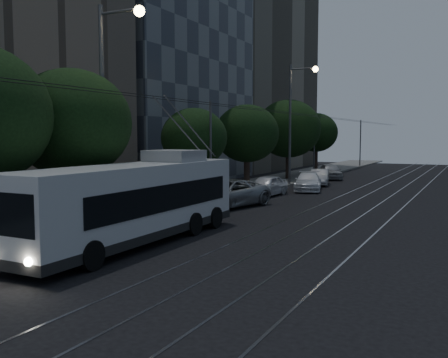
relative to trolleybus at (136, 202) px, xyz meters
name	(u,v)px	position (x,y,z in m)	size (l,w,h in m)	color
ground	(206,251)	(2.90, 0.14, -1.58)	(120.00, 120.00, 0.00)	black
sidewalk	(248,187)	(-4.60, 20.14, -1.51)	(5.00, 90.00, 0.15)	slate
tram_rails	(381,195)	(5.40, 20.14, -1.58)	(4.52, 90.00, 0.02)	#94959D
overhead_wires	(279,143)	(-2.07, 20.14, 1.89)	(2.23, 90.00, 6.00)	black
building_glass_mid	(141,30)	(-16.10, 22.14, 11.84)	(14.40, 18.40, 26.80)	#3B404B
building_tan_far	(238,27)	(-16.10, 42.14, 15.84)	(14.40, 22.40, 34.80)	gray
trolleybus	(136,202)	(0.00, 0.00, 0.00)	(2.54, 11.57, 5.63)	silver
pickup_silver	(226,193)	(-1.29, 9.94, -0.80)	(2.60, 5.63, 1.57)	#A3A7AB
car_white_a	(266,186)	(-1.28, 15.84, -0.89)	(1.65, 4.10, 1.40)	silver
car_white_b	(308,182)	(0.20, 20.26, -0.91)	(1.88, 4.62, 1.34)	white
car_white_c	(320,177)	(-0.23, 24.64, -0.94)	(1.37, 3.93, 1.30)	#AEAEB3
car_white_d	(330,171)	(-0.93, 30.54, -0.85)	(1.73, 4.29, 1.46)	#AFB0B4
tree_1	(72,123)	(-3.60, 0.48, 2.95)	(4.93, 4.93, 6.77)	black
tree_2	(194,138)	(-4.10, 11.16, 2.30)	(4.01, 4.01, 5.71)	black
tree_3	(247,134)	(-3.84, 18.29, 2.59)	(4.69, 4.69, 6.30)	black
tree_4	(288,129)	(-4.10, 27.82, 3.06)	(5.79, 5.79, 7.26)	black
tree_5	(316,133)	(-3.60, 34.63, 2.74)	(4.38, 4.38, 6.32)	black
streetlamp_near	(110,95)	(-2.49, 1.58, 4.14)	(2.30, 0.44, 9.44)	#565658
streetlamp_far	(295,113)	(-1.89, 23.20, 4.25)	(2.35, 0.44, 9.65)	#565658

